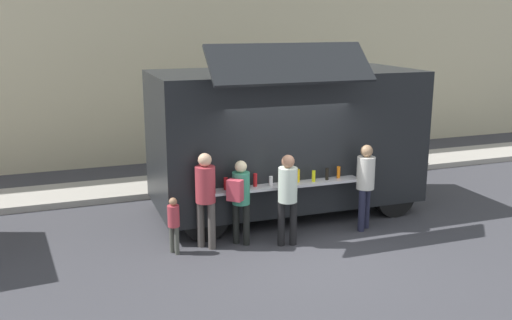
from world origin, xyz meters
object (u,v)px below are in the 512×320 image
object	(u,v)px
customer_extra_browsing	(365,180)
customer_rear_waiting	(205,192)
customer_mid_with_backpack	(240,194)
food_truck_main	(285,137)
customer_front_ordering	(288,192)
trash_bin	(396,151)
child_near_queue	(174,220)

from	to	relation	value
customer_extra_browsing	customer_rear_waiting	bearing A→B (deg)	51.45
customer_mid_with_backpack	food_truck_main	bearing A→B (deg)	-1.40
customer_front_ordering	customer_mid_with_backpack	bearing A→B (deg)	79.91
customer_rear_waiting	customer_extra_browsing	distance (m)	3.19
trash_bin	customer_mid_with_backpack	size ratio (longest dim) A/B	0.63
child_near_queue	customer_extra_browsing	bearing A→B (deg)	-30.21
trash_bin	customer_mid_with_backpack	distance (m)	7.04
trash_bin	child_near_queue	size ratio (longest dim) A/B	0.97
food_truck_main	trash_bin	xyz separation A→B (m)	(4.37, 2.32, -1.15)
customer_front_ordering	customer_extra_browsing	xyz separation A→B (m)	(1.75, 0.23, 0.00)
customer_mid_with_backpack	customer_rear_waiting	size ratio (longest dim) A/B	0.90
trash_bin	child_near_queue	bearing A→B (deg)	-151.94
customer_mid_with_backpack	customer_front_ordering	bearing A→B (deg)	-67.50
customer_mid_with_backpack	customer_extra_browsing	distance (m)	2.56
customer_mid_with_backpack	customer_rear_waiting	distance (m)	0.64
food_truck_main	child_near_queue	xyz separation A→B (m)	(-2.77, -1.48, -1.03)
trash_bin	child_near_queue	world-z (taller)	child_near_queue
food_truck_main	customer_mid_with_backpack	bearing A→B (deg)	-134.80
customer_extra_browsing	child_near_queue	size ratio (longest dim) A/B	1.65
customer_extra_browsing	trash_bin	bearing A→B (deg)	-75.93
customer_rear_waiting	child_near_queue	world-z (taller)	customer_rear_waiting
trash_bin	customer_front_ordering	xyz separation A→B (m)	(-5.09, -4.14, 0.52)
customer_rear_waiting	child_near_queue	distance (m)	0.76
customer_front_ordering	customer_mid_with_backpack	world-z (taller)	customer_front_ordering
customer_rear_waiting	customer_extra_browsing	world-z (taller)	customer_rear_waiting
customer_rear_waiting	food_truck_main	bearing A→B (deg)	-10.15
customer_rear_waiting	trash_bin	bearing A→B (deg)	-13.67
customer_mid_with_backpack	customer_extra_browsing	bearing A→B (deg)	-47.90
customer_extra_browsing	child_near_queue	distance (m)	3.82
customer_rear_waiting	customer_extra_browsing	xyz separation A→B (m)	(3.19, -0.17, -0.03)
trash_bin	customer_extra_browsing	distance (m)	5.17
trash_bin	child_near_queue	distance (m)	8.09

